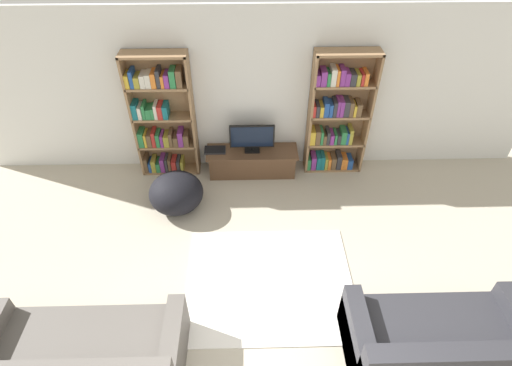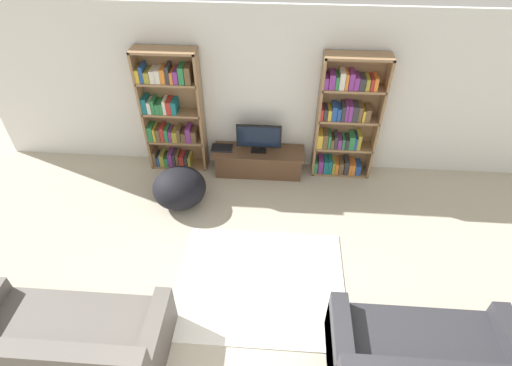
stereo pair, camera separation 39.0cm
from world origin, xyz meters
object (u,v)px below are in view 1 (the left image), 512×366
at_px(bookshelf_left, 162,118).
at_px(couch_right_sofa, 438,345).
at_px(bookshelf_right, 336,117).
at_px(tv_stand, 252,161).
at_px(television, 252,138).
at_px(couch_left_sectional, 81,360).
at_px(laptop, 215,150).
at_px(beanbag_ottoman, 176,193).

relative_size(bookshelf_left, couch_right_sofa, 1.11).
height_order(bookshelf_right, tv_stand, bookshelf_right).
bearing_deg(television, couch_left_sectional, -118.35).
relative_size(bookshelf_right, couch_right_sofa, 1.11).
bearing_deg(laptop, tv_stand, -2.58).
height_order(bookshelf_left, beanbag_ottoman, bookshelf_left).
xyz_separation_m(couch_left_sectional, beanbag_ottoman, (0.64, 2.46, 0.02)).
xyz_separation_m(couch_left_sectional, couch_right_sofa, (3.62, 0.05, 0.03)).
bearing_deg(laptop, couch_left_sectional, -109.61).
xyz_separation_m(couch_right_sofa, beanbag_ottoman, (-2.98, 2.41, -0.01)).
xyz_separation_m(bookshelf_right, couch_left_sectional, (-3.08, -3.39, -0.69)).
distance_m(bookshelf_left, tv_stand, 1.58).
distance_m(television, couch_left_sectional, 3.76).
relative_size(couch_left_sectional, couch_right_sofa, 1.11).
bearing_deg(laptop, bookshelf_right, 2.68).
bearing_deg(bookshelf_right, couch_left_sectional, -132.25).
bearing_deg(couch_left_sectional, beanbag_ottoman, 75.36).
height_order(television, laptop, television).
height_order(tv_stand, couch_right_sofa, couch_right_sofa).
bearing_deg(bookshelf_right, beanbag_ottoman, -159.12).
distance_m(bookshelf_left, television, 1.41).
relative_size(tv_stand, couch_right_sofa, 0.80).
height_order(bookshelf_left, bookshelf_right, same).
bearing_deg(couch_right_sofa, bookshelf_right, 99.15).
relative_size(bookshelf_left, couch_left_sectional, 1.00).
distance_m(tv_stand, couch_left_sectional, 3.73).
distance_m(tv_stand, laptop, 0.64).
bearing_deg(couch_right_sofa, tv_stand, 119.81).
bearing_deg(tv_stand, couch_left_sectional, -118.42).
xyz_separation_m(laptop, beanbag_ottoman, (-0.53, -0.84, -0.15)).
bearing_deg(couch_left_sectional, bookshelf_right, 47.75).
bearing_deg(beanbag_ottoman, couch_right_sofa, -38.97).
bearing_deg(couch_right_sofa, couch_left_sectional, -179.13).
bearing_deg(tv_stand, bookshelf_left, 175.13).
xyz_separation_m(laptop, couch_left_sectional, (-1.18, -3.30, -0.17)).
relative_size(laptop, couch_right_sofa, 0.19).
bearing_deg(beanbag_ottoman, bookshelf_left, 104.76).
distance_m(bookshelf_left, couch_left_sectional, 3.49).
distance_m(bookshelf_left, beanbag_ottoman, 1.19).
distance_m(television, laptop, 0.64).
bearing_deg(television, laptop, 178.31).
bearing_deg(television, couch_right_sofa, -60.26).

